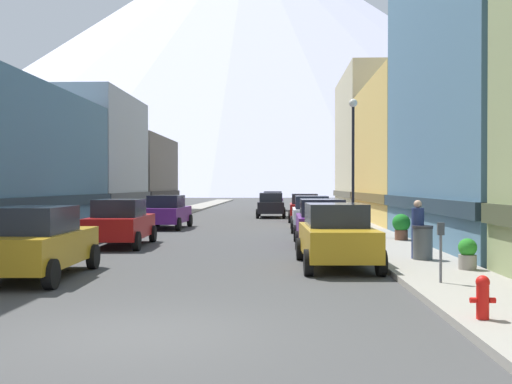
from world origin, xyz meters
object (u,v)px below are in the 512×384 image
(pedestrian_1, at_px, (418,231))
(car_right_0, at_px, (336,235))
(car_right_3, at_px, (304,207))
(streetlamp_right, at_px, (353,146))
(car_left_2, at_px, (167,212))
(fire_hydrant_near, at_px, (483,296))
(car_left_0, at_px, (36,242))
(car_driving_1, at_px, (273,201))
(car_driving_0, at_px, (271,205))
(potted_plant_1, at_px, (401,226))
(car_right_2, at_px, (311,213))
(trash_bin_right, at_px, (423,242))
(potted_plant_0, at_px, (468,254))
(car_right_1, at_px, (321,222))
(car_left_1, at_px, (121,222))
(parking_meter_near, at_px, (441,244))

(pedestrian_1, bearing_deg, car_right_0, -162.03)
(car_right_3, distance_m, streetlamp_right, 13.13)
(car_right_0, height_order, car_right_3, same)
(car_left_2, relative_size, fire_hydrant_near, 6.32)
(car_left_0, bearing_deg, car_driving_1, 82.52)
(car_driving_0, distance_m, potted_plant_1, 20.36)
(car_right_2, relative_size, pedestrian_1, 2.57)
(fire_hydrant_near, distance_m, trash_bin_right, 7.93)
(potted_plant_0, bearing_deg, streetlamp_right, 99.01)
(car_left_0, height_order, streetlamp_right, streetlamp_right)
(car_right_0, relative_size, potted_plant_0, 5.60)
(car_driving_1, height_order, potted_plant_0, car_driving_1)
(car_right_1, relative_size, streetlamp_right, 0.75)
(potted_plant_1, relative_size, pedestrian_1, 0.60)
(car_right_1, distance_m, car_right_2, 7.40)
(car_left_0, bearing_deg, potted_plant_0, 5.03)
(car_right_1, bearing_deg, car_right_3, 90.00)
(car_right_2, height_order, fire_hydrant_near, car_right_2)
(potted_plant_0, distance_m, pedestrian_1, 2.41)
(potted_plant_0, bearing_deg, car_left_0, -174.97)
(pedestrian_1, bearing_deg, car_driving_0, 100.23)
(car_right_0, distance_m, car_right_1, 6.05)
(car_left_1, distance_m, trash_bin_right, 11.27)
(car_right_2, relative_size, potted_plant_1, 4.30)
(car_driving_0, xyz_separation_m, parking_meter_near, (4.15, -30.17, 0.11))
(car_left_0, distance_m, car_right_0, 7.97)
(car_left_1, relative_size, potted_plant_1, 4.34)
(car_driving_0, bearing_deg, pedestrian_1, -79.77)
(car_right_0, distance_m, car_right_3, 21.61)
(fire_hydrant_near, bearing_deg, car_right_1, 97.06)
(car_left_2, relative_size, car_right_2, 1.01)
(car_left_1, bearing_deg, car_driving_0, 75.61)
(car_right_1, bearing_deg, parking_meter_near, -78.60)
(potted_plant_1, bearing_deg, car_right_3, 102.29)
(trash_bin_right, bearing_deg, potted_plant_1, 84.12)
(pedestrian_1, height_order, streetlamp_right, streetlamp_right)
(potted_plant_0, bearing_deg, car_right_1, 113.08)
(car_left_2, relative_size, car_right_0, 1.00)
(car_left_1, xyz_separation_m, car_right_1, (7.60, 0.55, 0.00))
(car_driving_0, height_order, fire_hydrant_near, car_driving_0)
(car_left_1, distance_m, car_left_2, 9.44)
(streetlamp_right, bearing_deg, car_left_2, 146.74)
(car_left_2, xyz_separation_m, car_driving_1, (5.40, 23.75, 0.00))
(parking_meter_near, distance_m, streetlamp_right, 12.92)
(car_right_2, bearing_deg, car_left_2, 168.85)
(trash_bin_right, bearing_deg, car_right_3, 96.92)
(car_right_3, bearing_deg, car_right_1, -90.00)
(parking_meter_near, bearing_deg, car_right_2, 96.52)
(car_right_3, relative_size, streetlamp_right, 0.76)
(car_left_0, height_order, potted_plant_0, car_left_0)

